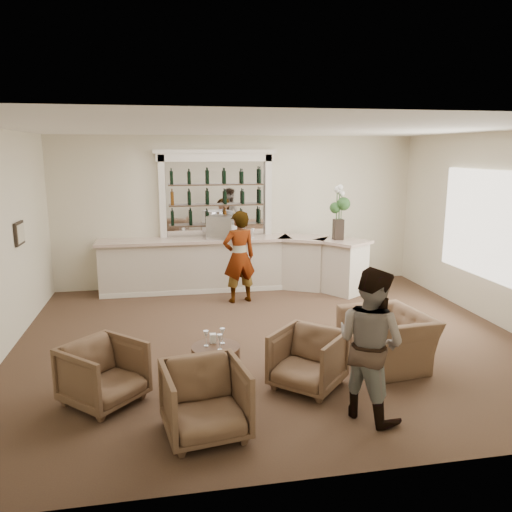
{
  "coord_description": "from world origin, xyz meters",
  "views": [
    {
      "loc": [
        -1.62,
        -7.42,
        2.97
      ],
      "look_at": [
        -0.08,
        0.9,
        1.18
      ],
      "focal_mm": 35.0,
      "sensor_mm": 36.0,
      "label": 1
    }
  ],
  "objects": [
    {
      "name": "sommelier",
      "position": [
        -0.2,
        2.12,
        0.92
      ],
      "size": [
        0.75,
        0.57,
        1.84
      ],
      "primitive_type": "imported",
      "rotation": [
        0.0,
        0.0,
        3.35
      ],
      "color": "gray",
      "rests_on": "ground"
    },
    {
      "name": "wine_glass_bar_left",
      "position": [
        0.24,
        2.99,
        1.25
      ],
      "size": [
        0.07,
        0.07,
        0.21
      ],
      "primitive_type": null,
      "color": "white",
      "rests_on": "bar_counter"
    },
    {
      "name": "back_bar_alcove",
      "position": [
        -0.5,
        3.41,
        2.03
      ],
      "size": [
        2.64,
        0.25,
        3.0
      ],
      "color": "white",
      "rests_on": "ground"
    },
    {
      "name": "wine_glass_bar_right",
      "position": [
        -0.35,
        3.08,
        1.25
      ],
      "size": [
        0.07,
        0.07,
        0.21
      ],
      "primitive_type": null,
      "color": "white",
      "rests_on": "bar_counter"
    },
    {
      "name": "flower_vase",
      "position": [
        1.97,
        2.47,
        1.78
      ],
      "size": [
        0.3,
        0.3,
        1.14
      ],
      "color": "black",
      "rests_on": "bar_counter"
    },
    {
      "name": "armchair_right",
      "position": [
        0.1,
        -1.71,
        0.37
      ],
      "size": [
        1.15,
        1.15,
        0.75
      ],
      "primitive_type": "imported",
      "rotation": [
        0.0,
        0.0,
        -0.75
      ],
      "color": "brown",
      "rests_on": "ground"
    },
    {
      "name": "armchair_left",
      "position": [
        -2.41,
        -1.67,
        0.38
      ],
      "size": [
        1.16,
        1.16,
        0.76
      ],
      "primitive_type": "imported",
      "rotation": [
        0.0,
        0.0,
        0.8
      ],
      "color": "brown",
      "rests_on": "ground"
    },
    {
      "name": "armchair_center",
      "position": [
        -1.27,
        -2.58,
        0.39
      ],
      "size": [
        0.97,
        0.99,
        0.79
      ],
      "primitive_type": "imported",
      "rotation": [
        0.0,
        0.0,
        0.16
      ],
      "color": "brown",
      "rests_on": "ground"
    },
    {
      "name": "napkin_holder",
      "position": [
        -1.06,
        -1.24,
        0.56
      ],
      "size": [
        0.08,
        0.08,
        0.12
      ],
      "primitive_type": "cube",
      "color": "white",
      "rests_on": "cocktail_table"
    },
    {
      "name": "ground",
      "position": [
        0.0,
        0.0,
        0.0
      ],
      "size": [
        8.0,
        8.0,
        0.0
      ],
      "primitive_type": "plane",
      "color": "#4E3927",
      "rests_on": "ground"
    },
    {
      "name": "cocktail_table",
      "position": [
        -1.04,
        -1.38,
        0.25
      ],
      "size": [
        0.63,
        0.63,
        0.5
      ],
      "primitive_type": "cylinder",
      "color": "#4C2C21",
      "rests_on": "ground"
    },
    {
      "name": "room_shell",
      "position": [
        0.16,
        0.71,
        2.34
      ],
      "size": [
        8.04,
        7.02,
        3.32
      ],
      "color": "beige",
      "rests_on": "ground"
    },
    {
      "name": "bar_counter",
      "position": [
        -0.16,
        3.0,
        0.57
      ],
      "size": [
        5.72,
        1.8,
        1.14
      ],
      "color": "beige",
      "rests_on": "ground"
    },
    {
      "name": "wine_glass_tbl_a",
      "position": [
        -1.16,
        -1.35,
        0.6
      ],
      "size": [
        0.07,
        0.07,
        0.21
      ],
      "primitive_type": null,
      "color": "white",
      "rests_on": "cocktail_table"
    },
    {
      "name": "wine_glass_tbl_b",
      "position": [
        -0.94,
        -1.3,
        0.6
      ],
      "size": [
        0.07,
        0.07,
        0.21
      ],
      "primitive_type": null,
      "color": "white",
      "rests_on": "cocktail_table"
    },
    {
      "name": "guest",
      "position": [
        0.58,
        -2.5,
        0.87
      ],
      "size": [
        1.01,
        1.07,
        1.74
      ],
      "primitive_type": "imported",
      "rotation": [
        0.0,
        0.0,
        2.13
      ],
      "color": "gray",
      "rests_on": "ground"
    },
    {
      "name": "espresso_machine",
      "position": [
        -0.43,
        3.0,
        1.39
      ],
      "size": [
        0.7,
        0.66,
        0.49
      ],
      "primitive_type": "cube",
      "rotation": [
        0.0,
        0.0,
        -0.43
      ],
      "color": "#B2B1B6",
      "rests_on": "bar_counter"
    },
    {
      "name": "armchair_far",
      "position": [
        1.4,
        -1.25,
        0.38
      ],
      "size": [
        1.17,
        1.3,
        0.76
      ],
      "primitive_type": "imported",
      "rotation": [
        0.0,
        0.0,
        -1.43
      ],
      "color": "brown",
      "rests_on": "ground"
    },
    {
      "name": "wine_glass_tbl_c",
      "position": [
        -1.0,
        -1.51,
        0.6
      ],
      "size": [
        0.07,
        0.07,
        0.21
      ],
      "primitive_type": null,
      "color": "white",
      "rests_on": "cocktail_table"
    }
  ]
}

